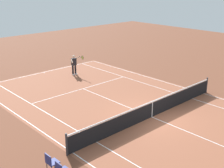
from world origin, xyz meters
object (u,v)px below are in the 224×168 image
object	(u,v)px
tennis_player_near	(74,64)
spectator_chair_4	(51,162)
tennis_net	(152,109)
tennis_ball	(121,121)

from	to	relation	value
tennis_player_near	spectator_chair_4	size ratio (longest dim) A/B	1.93
tennis_net	spectator_chair_4	world-z (taller)	tennis_net
tennis_net	tennis_player_near	world-z (taller)	tennis_player_near
tennis_net	tennis_player_near	bearing A→B (deg)	-9.30
tennis_net	tennis_ball	distance (m)	1.90
tennis_net	tennis_ball	bearing A→B (deg)	64.08
tennis_player_near	tennis_ball	xyz separation A→B (m)	(-8.75, 3.22, -0.90)
tennis_net	spectator_chair_4	bearing A→B (deg)	95.20
tennis_net	tennis_ball	size ratio (longest dim) A/B	177.27
tennis_player_near	spectator_chair_4	world-z (taller)	tennis_player_near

